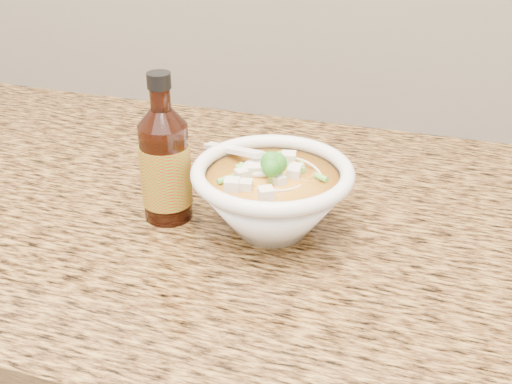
% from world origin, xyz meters
% --- Properties ---
extents(counter_slab, '(4.00, 0.68, 0.04)m').
position_xyz_m(counter_slab, '(0.00, 1.68, 0.88)').
color(counter_slab, olive).
rests_on(counter_slab, cabinet).
extents(soup_bowl, '(0.20, 0.19, 0.11)m').
position_xyz_m(soup_bowl, '(0.08, 1.63, 0.94)').
color(soup_bowl, white).
rests_on(soup_bowl, counter_slab).
extents(hot_sauce_bottle, '(0.07, 0.07, 0.19)m').
position_xyz_m(hot_sauce_bottle, '(-0.06, 1.62, 0.97)').
color(hot_sauce_bottle, '#321006').
rests_on(hot_sauce_bottle, counter_slab).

